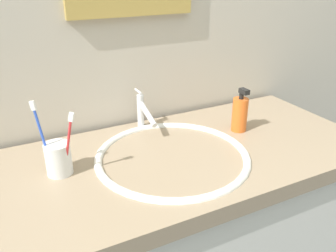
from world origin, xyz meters
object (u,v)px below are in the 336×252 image
object	(u,v)px
faucet	(143,111)
toothbrush_cup	(58,159)
toothbrush_red	(68,140)
toothbrush_blue	(42,134)
soap_dispenser	(240,114)

from	to	relation	value
faucet	toothbrush_cup	distance (m)	0.36
toothbrush_cup	toothbrush_red	distance (m)	0.08
toothbrush_red	toothbrush_blue	distance (m)	0.07
toothbrush_blue	toothbrush_cup	bearing A→B (deg)	-13.44
faucet	toothbrush_cup	xyz separation A→B (m)	(-0.32, -0.16, -0.02)
toothbrush_blue	soap_dispenser	xyz separation A→B (m)	(0.64, -0.01, -0.06)
toothbrush_cup	faucet	bearing A→B (deg)	26.64
toothbrush_blue	soap_dispenser	distance (m)	0.65
soap_dispenser	toothbrush_cup	bearing A→B (deg)	-179.90
toothbrush_cup	toothbrush_blue	world-z (taller)	toothbrush_blue
toothbrush_cup	soap_dispenser	bearing A→B (deg)	0.10
toothbrush_cup	toothbrush_blue	bearing A→B (deg)	166.56
toothbrush_red	soap_dispenser	size ratio (longest dim) A/B	1.20
toothbrush_red	toothbrush_blue	world-z (taller)	toothbrush_blue
toothbrush_red	faucet	bearing A→B (deg)	33.28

